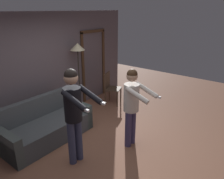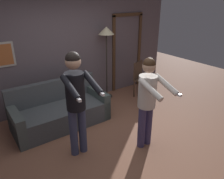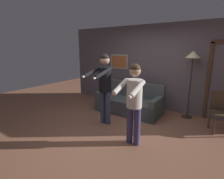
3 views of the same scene
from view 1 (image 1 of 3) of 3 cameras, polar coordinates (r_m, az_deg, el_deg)
ground_plane at (r=4.53m, az=-3.03°, el=-15.47°), size 12.00×12.00×0.00m
back_wall_assembly at (r=5.42m, az=-19.51°, el=4.79°), size 6.40×0.10×2.60m
couch at (r=4.93m, az=-16.84°, el=-9.37°), size 1.91×0.86×0.87m
torchiere_lamp at (r=5.81m, az=-8.93°, el=9.37°), size 0.38×0.38×1.82m
person_standing_left at (r=3.74m, az=-9.96°, el=-4.84°), size 0.46×0.74×1.76m
person_standing_right at (r=4.23m, az=5.26°, el=-3.17°), size 0.43×0.68×1.61m
dining_chair_distant at (r=6.33m, az=-0.43°, el=0.83°), size 0.54×0.54×0.93m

